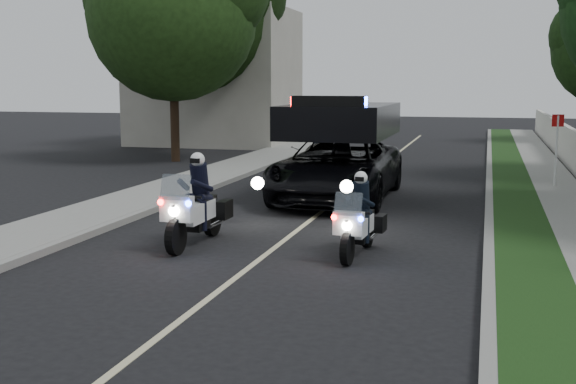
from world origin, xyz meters
name	(u,v)px	position (x,y,z in m)	size (l,w,h in m)	color
ground	(212,296)	(0.00, 0.00, 0.00)	(120.00, 120.00, 0.00)	black
curb_right	(489,201)	(4.10, 10.00, 0.07)	(0.20, 60.00, 0.15)	gray
grass_verge	(516,202)	(4.80, 10.00, 0.08)	(1.20, 60.00, 0.16)	#193814
sidewalk_right	(568,204)	(6.10, 10.00, 0.08)	(1.40, 60.00, 0.16)	gray
curb_left	(207,189)	(-4.10, 10.00, 0.07)	(0.20, 60.00, 0.15)	gray
sidewalk_left	(173,187)	(-5.20, 10.00, 0.08)	(2.00, 60.00, 0.16)	gray
building_far	(215,78)	(-10.00, 26.00, 3.50)	(8.00, 6.00, 7.00)	#A8A396
lane_marking	(340,197)	(0.00, 10.00, 0.00)	(0.12, 50.00, 0.01)	#BFB78C
police_moto_left	(196,244)	(-1.63, 3.26, 0.00)	(0.77, 2.20, 1.87)	silver
police_moto_right	(358,255)	(1.70, 3.22, 0.00)	(0.66, 1.88, 1.60)	silver
police_suv	(337,199)	(-0.01, 9.58, 0.00)	(2.97, 6.41, 3.12)	black
bicycle	(320,162)	(-2.66, 18.92, 0.00)	(0.57, 1.64, 0.86)	black
cyclist	(320,162)	(-2.66, 18.92, 0.00)	(0.60, 0.40, 1.67)	black
sign_post	(554,191)	(6.00, 12.93, 0.00)	(0.37, 0.37, 2.38)	#B10C1D
tree_left_near	(176,161)	(-8.49, 17.47, 0.00)	(6.87, 6.87, 11.44)	#204115
tree_left_far	(204,147)	(-9.83, 23.91, 0.00)	(7.27, 7.27, 12.12)	black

